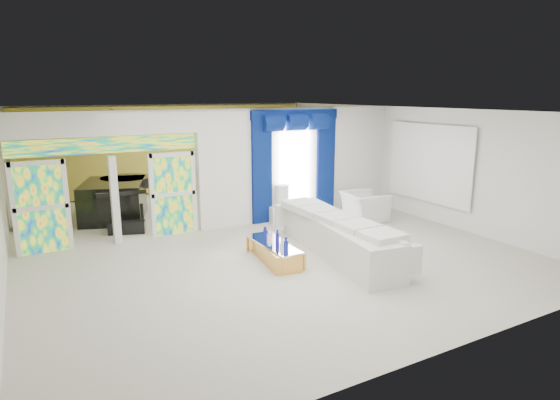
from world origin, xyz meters
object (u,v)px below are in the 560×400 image
coffee_table (274,252)px  armchair (364,206)px  white_sofa (337,237)px  grand_piano (114,200)px  console_table (291,213)px

coffee_table → armchair: (3.65, 1.65, 0.19)m
white_sofa → grand_piano: bearing=131.7°
white_sofa → console_table: 2.89m
coffee_table → armchair: size_ratio=1.43×
console_table → coffee_table: bearing=-126.6°
console_table → grand_piano: size_ratio=0.62×
armchair → console_table: bearing=71.6°
white_sofa → coffee_table: white_sofa is taller
coffee_table → console_table: (1.88, 2.54, 0.03)m
grand_piano → white_sofa: bearing=-37.9°
white_sofa → grand_piano: grand_piano is taller
console_table → armchair: bearing=-26.7°
console_table → grand_piano: grand_piano is taller
white_sofa → coffee_table: bearing=175.2°
coffee_table → console_table: 3.16m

